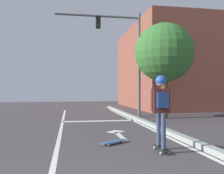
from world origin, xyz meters
The scene contains 12 objects.
lane_line_center centered at (-0.27, 6.00, 0.00)m, with size 0.12×20.00×0.01m, color silver.
lane_line_curbside centered at (3.09, 6.00, 0.00)m, with size 0.12×20.00×0.01m, color silver.
stop_bar centered at (1.48, 9.23, 0.00)m, with size 3.51×0.40×0.01m, color silver.
lane_arrow_stem centered at (1.66, 5.27, 0.00)m, with size 0.16×1.40×0.01m, color silver.
lane_arrow_head centered at (1.66, 6.12, 0.00)m, with size 0.56×0.44×0.01m, color silver.
curb_strip centered at (3.34, 6.00, 0.07)m, with size 0.24×24.00×0.14m, color #949F96.
skateboard centered at (2.21, 3.18, 0.07)m, with size 0.25×0.80×0.09m.
skater centered at (2.21, 3.17, 1.21)m, with size 0.48×0.64×1.75m.
spare_skateboard centered at (1.24, 4.18, 0.07)m, with size 0.82×0.65×0.08m.
traffic_signal_mast centered at (2.90, 10.73, 3.96)m, with size 4.70×0.34×5.80m.
roadside_tree centered at (4.99, 9.79, 3.46)m, with size 3.11×3.11×5.04m.
building_block centered at (12.17, 17.88, 3.46)m, with size 13.86×10.96×6.92m, color brown.
Camera 1 is at (0.03, -2.41, 1.47)m, focal length 39.13 mm.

